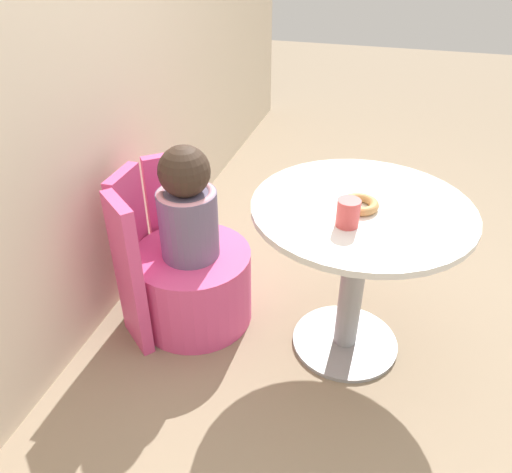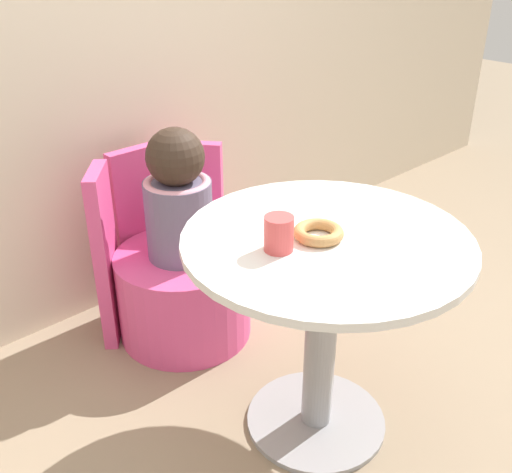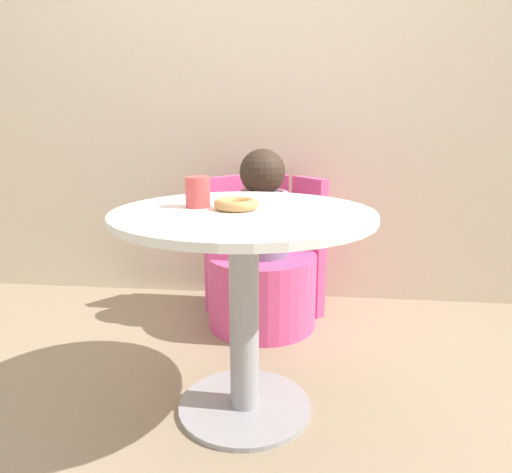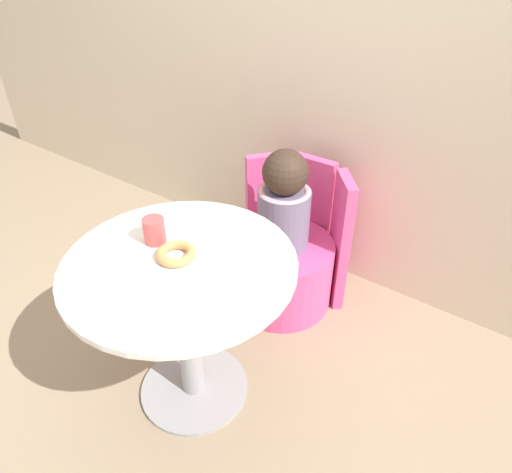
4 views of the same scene
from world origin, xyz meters
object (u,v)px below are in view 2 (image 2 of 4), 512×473
tub_chair (184,294)px  cup (279,234)px  child_figure (178,198)px  round_table (323,292)px  donut (319,233)px

tub_chair → cup: 0.88m
tub_chair → child_figure: size_ratio=1.05×
round_table → child_figure: 0.70m
child_figure → cup: size_ratio=5.10×
round_table → child_figure: size_ratio=1.65×
cup → tub_chair: bearing=77.8°
cup → donut: bearing=-12.0°
round_table → donut: 0.20m
child_figure → donut: size_ratio=3.54×
child_figure → cup: child_figure is taller
round_table → cup: (-0.15, 0.04, 0.23)m
child_figure → round_table: bearing=-89.2°
tub_chair → child_figure: 0.41m
tub_chair → donut: donut is taller
donut → round_table: bearing=-22.9°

